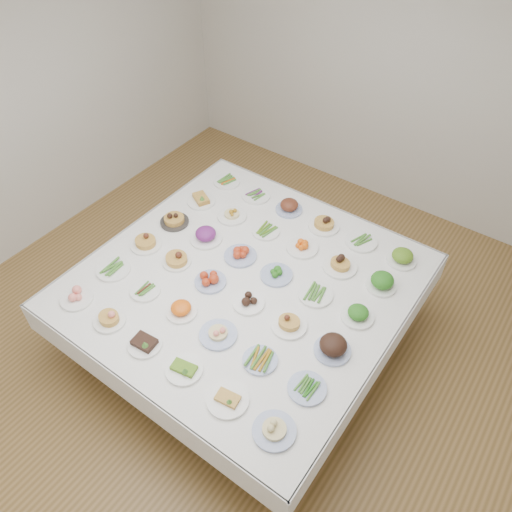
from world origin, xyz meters
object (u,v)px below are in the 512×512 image
Objects in this scene: display_table at (245,284)px; dish_35 at (403,256)px; dish_0 at (76,296)px; dish_18 at (174,218)px.

dish_35 reaches higher than display_table.
dish_0 is at bearing -134.39° from display_table.
dish_0 is 0.97× the size of dish_18.
dish_18 reaches higher than dish_0.
display_table is 1.27m from dish_0.
display_table is 0.91m from dish_18.
dish_0 is 1.07m from dish_18.
dish_0 reaches higher than display_table.
display_table is at bearing 45.61° from dish_0.
dish_35 is (1.78, 1.79, 0.02)m from dish_0.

